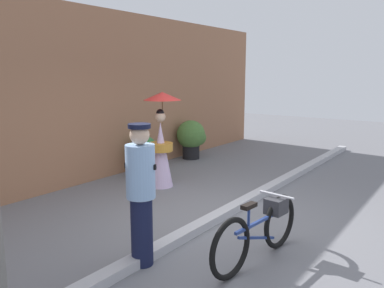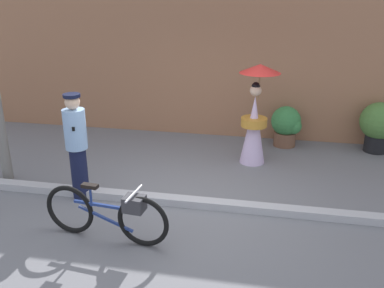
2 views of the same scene
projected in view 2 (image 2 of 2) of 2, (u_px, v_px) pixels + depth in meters
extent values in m
plane|color=slate|center=(186.00, 205.00, 6.50)|extent=(30.00, 30.00, 0.00)
cube|color=#9E6B4C|center=(218.00, 54.00, 9.13)|extent=(14.00, 0.40, 3.59)
cube|color=#B2B2B7|center=(186.00, 202.00, 6.48)|extent=(14.00, 0.20, 0.12)
torus|color=black|center=(143.00, 222.00, 5.37)|extent=(0.71, 0.14, 0.71)
torus|color=black|center=(70.00, 210.00, 5.66)|extent=(0.71, 0.14, 0.71)
cube|color=navy|center=(105.00, 206.00, 5.46)|extent=(0.90, 0.13, 0.04)
cube|color=navy|center=(106.00, 219.00, 5.53)|extent=(0.78, 0.11, 0.28)
cylinder|color=navy|center=(91.00, 196.00, 5.48)|extent=(0.03, 0.03, 0.29)
cube|color=black|center=(90.00, 186.00, 5.42)|extent=(0.23, 0.11, 0.05)
cylinder|color=silver|center=(134.00, 194.00, 5.26)|extent=(0.08, 0.48, 0.03)
cube|color=#333338|center=(134.00, 204.00, 5.31)|extent=(0.28, 0.25, 0.20)
cylinder|color=#141938|center=(80.00, 173.00, 6.63)|extent=(0.26, 0.26, 0.83)
cylinder|color=#8CB2E0|center=(75.00, 129.00, 6.38)|extent=(0.34, 0.34, 0.62)
sphere|color=#D8B293|center=(72.00, 102.00, 6.23)|extent=(0.23, 0.23, 0.23)
cylinder|color=black|center=(72.00, 96.00, 6.19)|extent=(0.26, 0.26, 0.05)
cube|color=black|center=(75.00, 125.00, 6.35)|extent=(0.17, 0.37, 0.06)
cone|color=silver|center=(254.00, 130.00, 7.87)|extent=(0.48, 0.48, 1.31)
cylinder|color=#C1842D|center=(254.00, 122.00, 7.82)|extent=(0.49, 0.49, 0.16)
sphere|color=beige|center=(256.00, 90.00, 7.61)|extent=(0.21, 0.21, 0.21)
sphere|color=black|center=(256.00, 86.00, 7.58)|extent=(0.16, 0.16, 0.16)
cylinder|color=olive|center=(259.00, 84.00, 7.54)|extent=(0.02, 0.02, 0.55)
cone|color=red|center=(260.00, 69.00, 7.44)|extent=(0.75, 0.75, 0.16)
cylinder|color=black|center=(376.00, 143.00, 8.57)|extent=(0.45, 0.45, 0.35)
sphere|color=#4C7A38|center=(379.00, 121.00, 8.40)|extent=(0.76, 0.76, 0.76)
cylinder|color=brown|center=(284.00, 139.00, 8.90)|extent=(0.46, 0.46, 0.30)
sphere|color=#387F42|center=(286.00, 121.00, 8.76)|extent=(0.62, 0.62, 0.62)
sphere|color=#387F42|center=(293.00, 126.00, 8.67)|extent=(0.34, 0.34, 0.34)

